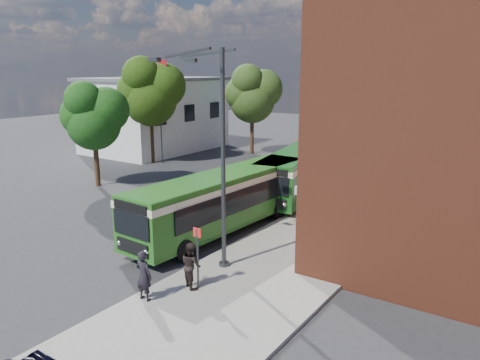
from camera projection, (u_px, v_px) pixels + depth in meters
The scene contains 14 objects.
ground at pixel (166, 232), 24.14m from camera, with size 120.00×120.00×0.00m, color #2B2B2E.
pavement at pixel (352, 214), 26.73m from camera, with size 6.00×48.00×0.15m, color gray.
kerb_line at pixel (304, 207), 28.41m from camera, with size 0.12×48.00×0.01m, color beige.
white_building at pixel (155, 114), 47.59m from camera, with size 9.40×13.40×7.30m.
flagpole at pixel (161, 107), 40.24m from camera, with size 0.95×0.10×9.00m.
street_lamp at pixel (216, 156), 18.77m from camera, with size 2.96×2.38×9.00m.
bus_stop_sign at pixel (198, 254), 17.35m from camera, with size 0.35×0.08×2.52m.
bus_front at pixel (224, 196), 23.99m from camera, with size 3.23×12.42×3.02m.
bus_rear at pixel (297, 169), 30.43m from camera, with size 4.54×10.97×3.02m.
pedestrian_a at pixel (144, 276), 16.56m from camera, with size 0.68×0.45×1.85m, color black.
pedestrian_b at pixel (191, 265), 17.57m from camera, with size 0.85×0.66×1.75m, color black.
tree_left at pixel (93, 115), 32.36m from camera, with size 4.39×4.17×7.41m.
tree_mid at pixel (150, 91), 40.30m from camera, with size 5.48×5.21×9.26m.
tree_right at pixel (252, 93), 44.63m from camera, with size 5.11×4.86×8.62m.
Camera 1 is at (16.02, -16.73, 8.25)m, focal length 35.00 mm.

